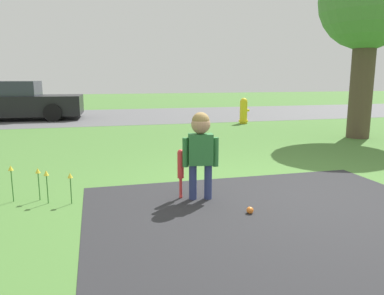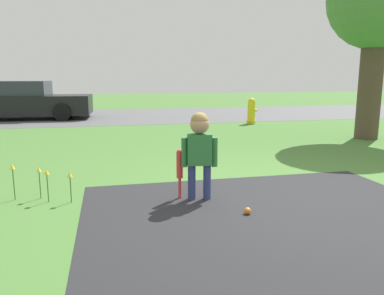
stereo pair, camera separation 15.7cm
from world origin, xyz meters
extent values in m
plane|color=#477533|center=(0.00, 0.00, 0.00)|extent=(60.00, 60.00, 0.00)
cube|color=#59595B|center=(0.00, 10.47, 0.00)|extent=(40.00, 6.00, 0.01)
cylinder|color=navy|center=(-1.10, 0.20, 0.21)|extent=(0.09, 0.09, 0.43)
cylinder|color=navy|center=(-0.92, 0.17, 0.21)|extent=(0.09, 0.09, 0.43)
cube|color=#2D7238|center=(-1.01, 0.19, 0.61)|extent=(0.31, 0.21, 0.37)
cylinder|color=#2D7238|center=(-1.19, 0.22, 0.58)|extent=(0.07, 0.07, 0.35)
cylinder|color=#2D7238|center=(-0.83, 0.16, 0.58)|extent=(0.07, 0.07, 0.35)
sphere|color=tan|center=(-1.01, 0.19, 0.91)|extent=(0.22, 0.22, 0.22)
sphere|color=#997A47|center=(-1.01, 0.19, 0.95)|extent=(0.21, 0.21, 0.21)
sphere|color=red|center=(-1.23, 0.28, 0.02)|extent=(0.04, 0.04, 0.04)
cylinder|color=red|center=(-1.23, 0.28, 0.13)|extent=(0.03, 0.03, 0.26)
cylinder|color=red|center=(-1.23, 0.28, 0.41)|extent=(0.08, 0.08, 0.31)
sphere|color=red|center=(-1.23, 0.28, 0.57)|extent=(0.07, 0.07, 0.07)
sphere|color=orange|center=(-0.63, -0.42, 0.04)|extent=(0.08, 0.08, 0.08)
cylinder|color=yellow|center=(2.37, 7.05, 0.35)|extent=(0.24, 0.24, 0.70)
sphere|color=yellow|center=(2.37, 7.05, 0.70)|extent=(0.22, 0.22, 0.22)
cylinder|color=yellow|center=(2.37, 7.05, 0.08)|extent=(0.29, 0.29, 0.06)
cylinder|color=yellow|center=(2.50, 7.05, 0.42)|extent=(0.11, 0.08, 0.08)
cube|color=black|center=(-4.90, 10.09, 0.49)|extent=(4.66, 1.97, 0.66)
cube|color=#2D333D|center=(-5.13, 10.11, 1.07)|extent=(2.27, 1.64, 0.50)
cylinder|color=black|center=(-3.44, 10.89, 0.29)|extent=(0.60, 0.21, 0.59)
cylinder|color=black|center=(-3.53, 9.15, 0.29)|extent=(0.60, 0.21, 0.59)
cylinder|color=#4C3D2D|center=(4.00, 3.73, 1.29)|extent=(0.53, 0.53, 2.57)
sphere|color=#4C843D|center=(4.00, 3.73, 3.18)|extent=(2.22, 2.22, 2.22)
cylinder|color=#38702D|center=(-3.18, 0.66, 0.19)|extent=(0.01, 0.01, 0.38)
cone|color=yellow|center=(-3.18, 0.66, 0.41)|extent=(0.06, 0.06, 0.06)
cylinder|color=#38702D|center=(-2.88, 0.64, 0.17)|extent=(0.01, 0.01, 0.33)
cone|color=yellow|center=(-2.88, 0.64, 0.36)|extent=(0.06, 0.06, 0.06)
cylinder|color=#38702D|center=(-2.77, 0.49, 0.17)|extent=(0.01, 0.01, 0.34)
cone|color=yellow|center=(-2.77, 0.49, 0.37)|extent=(0.06, 0.06, 0.06)
cylinder|color=#38702D|center=(-2.51, 0.41, 0.16)|extent=(0.01, 0.01, 0.31)
cone|color=yellow|center=(-2.51, 0.41, 0.34)|extent=(0.06, 0.06, 0.06)
camera|label=1|loc=(-2.21, -3.97, 1.45)|focal=35.00mm
camera|label=2|loc=(-2.05, -4.01, 1.45)|focal=35.00mm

